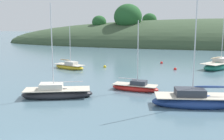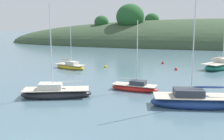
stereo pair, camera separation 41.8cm
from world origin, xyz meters
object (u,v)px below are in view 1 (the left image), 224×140
Objects in this scene: sailboat_white_near at (57,93)px; sailboat_cream_ketch at (220,65)px; mooring_buoy_channel at (105,67)px; mooring_buoy_inner at (175,69)px; mooring_buoy_outer at (162,63)px; sailboat_teal_outer at (196,101)px; sailboat_blue_center at (69,66)px; sailboat_black_sloop at (135,87)px.

sailboat_cream_ketch reaches higher than sailboat_white_near.
mooring_buoy_channel is 10.56m from mooring_buoy_inner.
mooring_buoy_outer is 1.00× the size of mooring_buoy_channel.
mooring_buoy_channel is (-17.13, -2.88, -0.35)m from sailboat_cream_ketch.
sailboat_blue_center is (-16.98, 15.33, -0.10)m from sailboat_teal_outer.
sailboat_white_near is 26.77m from sailboat_cream_ketch.
sailboat_white_near is at bearing 179.86° from sailboat_teal_outer.
sailboat_cream_ketch reaches higher than mooring_buoy_channel.
sailboat_cream_ketch reaches higher than sailboat_black_sloop.
sailboat_white_near reaches higher than mooring_buoy_outer.
sailboat_blue_center is 12.13× the size of mooring_buoy_outer.
mooring_buoy_inner is (-6.57, -2.81, -0.35)m from sailboat_cream_ketch.
sailboat_black_sloop is 13.31× the size of mooring_buoy_outer.
sailboat_black_sloop is 7.00m from sailboat_teal_outer.
mooring_buoy_channel is at bearing -179.60° from mooring_buoy_inner.
sailboat_cream_ketch is at bearing 49.67° from sailboat_white_near.
mooring_buoy_channel is 1.00× the size of mooring_buoy_inner.
mooring_buoy_channel and mooring_buoy_inner have the same top height.
sailboat_blue_center is (-11.41, 11.09, 0.02)m from sailboat_black_sloop.
mooring_buoy_channel is at bearing -144.03° from mooring_buoy_outer.
sailboat_cream_ketch is (17.33, 20.41, 0.08)m from sailboat_white_near.
sailboat_black_sloop is 13.99m from mooring_buoy_inner.
sailboat_teal_outer reaches higher than mooring_buoy_outer.
mooring_buoy_inner is (10.76, 17.60, -0.27)m from sailboat_white_near.
sailboat_teal_outer is 22.87m from sailboat_blue_center.
mooring_buoy_inner is (2.18, -6.00, 0.00)m from mooring_buoy_outer.
mooring_buoy_outer is (1.86, 19.40, -0.20)m from sailboat_black_sloop.
sailboat_black_sloop is at bearing -123.23° from sailboat_cream_ketch.
sailboat_cream_ketch is 19.56× the size of mooring_buoy_outer.
sailboat_white_near reaches higher than sailboat_black_sloop.
sailboat_white_near reaches higher than sailboat_blue_center.
sailboat_black_sloop is at bearing -44.18° from sailboat_blue_center.
mooring_buoy_inner is (10.56, 0.07, 0.00)m from mooring_buoy_channel.
mooring_buoy_inner is at bearing 0.40° from mooring_buoy_channel.
sailboat_white_near is 16.13× the size of mooring_buoy_channel.
sailboat_teal_outer is at bearing -103.86° from sailboat_cream_ketch.
sailboat_white_near is 1.33× the size of sailboat_blue_center.
sailboat_white_near is 7.92m from sailboat_black_sloop.
sailboat_white_near is 25.11m from mooring_buoy_outer.
sailboat_black_sloop is 15.91m from sailboat_blue_center.
sailboat_cream_ketch is 9.33m from mooring_buoy_outer.
sailboat_teal_outer reaches higher than sailboat_white_near.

